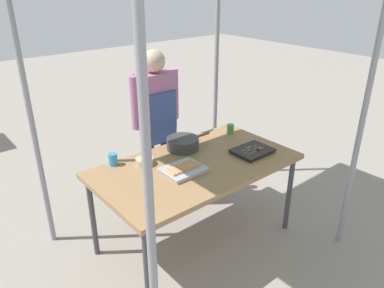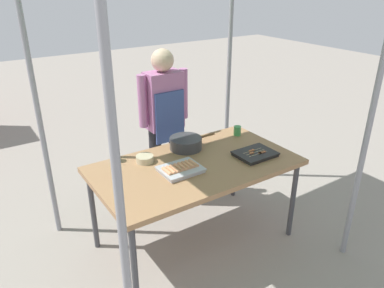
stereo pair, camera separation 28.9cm
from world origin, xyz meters
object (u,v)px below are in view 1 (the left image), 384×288
Objects in this scene: stall_table at (196,169)px; cooking_wok at (183,143)px; tray_meat_skewers at (252,151)px; condiment_bowl at (145,161)px; tray_grilled_sausages at (183,169)px; drink_cup_by_wok at (230,129)px; drink_cup_near_edge at (113,159)px; vendor_woman at (156,116)px.

cooking_wok reaches higher than stall_table.
stall_table is 4.99× the size of tray_meat_skewers.
tray_grilled_sausages is at bearing -62.25° from condiment_bowl.
stall_table is 18.34× the size of drink_cup_by_wok.
drink_cup_near_edge is at bearing 142.63° from stall_table.
tray_grilled_sausages is at bearing 170.55° from tray_meat_skewers.
drink_cup_by_wok is at bearing -6.40° from drink_cup_near_edge.
condiment_bowl is (-0.81, 0.40, 0.01)m from tray_meat_skewers.
drink_cup_near_edge reaches higher than tray_meat_skewers.
drink_cup_near_edge is at bearing 128.36° from tray_grilled_sausages.
drink_cup_near_edge is at bearing 151.31° from tray_meat_skewers.
condiment_bowl is at bearing -37.29° from drink_cup_near_edge.
vendor_woman is at bearing 109.46° from tray_meat_skewers.
stall_table is at bearing -37.41° from condiment_bowl.
drink_cup_near_edge is at bearing 169.16° from cooking_wok.
condiment_bowl is at bearing 142.59° from stall_table.
drink_cup_by_wok reaches higher than stall_table.
vendor_woman reaches higher than drink_cup_near_edge.
stall_table is 1.06× the size of vendor_woman.
stall_table is 5.16× the size of tray_grilled_sausages.
tray_grilled_sausages is 2.20× the size of condiment_bowl.
stall_table is 0.66m from drink_cup_near_edge.
condiment_bowl is 0.72m from vendor_woman.
condiment_bowl is at bearing -175.44° from cooking_wok.
tray_grilled_sausages is at bearing -128.27° from cooking_wok.
drink_cup_near_edge reaches higher than stall_table.
tray_grilled_sausages is at bearing 68.21° from vendor_woman.
tray_meat_skewers is (0.65, -0.11, -0.00)m from tray_grilled_sausages.
stall_table is at bearing -37.37° from drink_cup_near_edge.
cooking_wok is 0.51m from vendor_woman.
stall_table is at bearing -157.73° from drink_cup_by_wok.
condiment_bowl is 1.61× the size of drink_cup_by_wok.
vendor_woman is at bearing 68.21° from tray_grilled_sausages.
drink_cup_by_wok is at bearing 20.90° from tray_grilled_sausages.
drink_cup_by_wok is (0.16, 0.42, 0.03)m from tray_meat_skewers.
vendor_woman is (0.16, 0.77, 0.19)m from stall_table.
cooking_wok is (0.09, 0.28, 0.11)m from stall_table.
stall_table is at bearing 78.31° from vendor_woman.
vendor_woman is at bearing 47.62° from condiment_bowl.
tray_meat_skewers is 0.59m from cooking_wok.
vendor_woman is (-0.33, 0.93, 0.12)m from tray_meat_skewers.
drink_cup_near_edge is 0.06× the size of vendor_woman.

